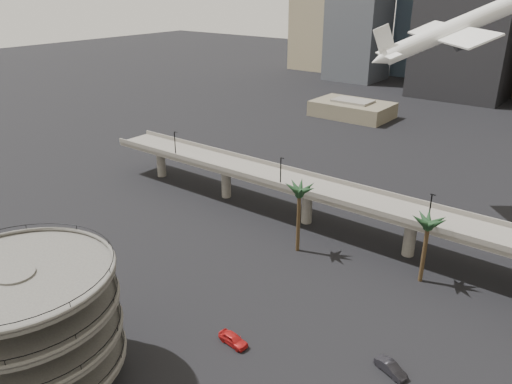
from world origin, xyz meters
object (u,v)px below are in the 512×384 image
Objects in this scene: parking_ramp at (25,320)px; overpass at (357,203)px; airborne_jet at (453,30)px; car_a at (233,339)px; car_b at (391,368)px.

parking_ramp is 0.17× the size of overpass.
car_a is at bearing -138.50° from airborne_jet.
airborne_jet is 5.50× the size of car_b.
overpass is 28.04× the size of car_a.
airborne_jet is 67.11m from car_a.
airborne_jet is at bearing -1.19° from car_a.
parking_ramp is at bearing 150.98° from car_a.
car_a reaches higher than car_b.
airborne_jet is at bearing 74.49° from parking_ramp.
car_b is at bearing 40.32° from parking_ramp.
airborne_jet is at bearing 64.51° from overpass.
car_b is at bearing -55.30° from overpass.
car_b is (12.86, -47.11, -37.56)m from airborne_jet.
airborne_jet is 61.61m from car_b.
airborne_jet reaches higher than car_b.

